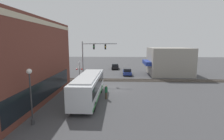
{
  "coord_description": "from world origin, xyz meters",
  "views": [
    {
      "loc": [
        -25.99,
        -0.94,
        6.93
      ],
      "look_at": [
        2.73,
        0.3,
        2.43
      ],
      "focal_mm": 28.0,
      "sensor_mm": 36.0,
      "label": 1
    }
  ],
  "objects_px": {
    "streetlamp": "(31,92)",
    "city_bus": "(89,86)",
    "parked_car_blue": "(127,72)",
    "crossing_signal": "(79,69)",
    "parked_car_black": "(115,66)",
    "pedestrian_near_bus": "(106,92)"
  },
  "relations": [
    {
      "from": "parked_car_blue",
      "to": "pedestrian_near_bus",
      "type": "relative_size",
      "value": 2.59
    },
    {
      "from": "streetlamp",
      "to": "pedestrian_near_bus",
      "type": "bearing_deg",
      "value": -38.92
    },
    {
      "from": "parked_car_blue",
      "to": "pedestrian_near_bus",
      "type": "height_order",
      "value": "pedestrian_near_bus"
    },
    {
      "from": "crossing_signal",
      "to": "pedestrian_near_bus",
      "type": "distance_m",
      "value": 10.98
    },
    {
      "from": "parked_car_blue",
      "to": "streetlamp",
      "type": "bearing_deg",
      "value": 159.18
    },
    {
      "from": "streetlamp",
      "to": "parked_car_black",
      "type": "distance_m",
      "value": 32.99
    },
    {
      "from": "crossing_signal",
      "to": "parked_car_black",
      "type": "bearing_deg",
      "value": -20.75
    },
    {
      "from": "streetlamp",
      "to": "parked_car_blue",
      "type": "distance_m",
      "value": 25.59
    },
    {
      "from": "parked_car_blue",
      "to": "parked_car_black",
      "type": "xyz_separation_m",
      "value": [
        8.49,
        2.8,
        -0.01
      ]
    },
    {
      "from": "crossing_signal",
      "to": "parked_car_black",
      "type": "distance_m",
      "value": 16.94
    },
    {
      "from": "city_bus",
      "to": "streetlamp",
      "type": "height_order",
      "value": "streetlamp"
    },
    {
      "from": "crossing_signal",
      "to": "pedestrian_near_bus",
      "type": "relative_size",
      "value": 2.17
    },
    {
      "from": "parked_car_black",
      "to": "crossing_signal",
      "type": "bearing_deg",
      "value": 159.25
    },
    {
      "from": "crossing_signal",
      "to": "parked_car_blue",
      "type": "bearing_deg",
      "value": -50.31
    },
    {
      "from": "city_bus",
      "to": "pedestrian_near_bus",
      "type": "height_order",
      "value": "city_bus"
    },
    {
      "from": "pedestrian_near_bus",
      "to": "parked_car_black",
      "type": "bearing_deg",
      "value": -1.12
    },
    {
      "from": "city_bus",
      "to": "parked_car_blue",
      "type": "height_order",
      "value": "city_bus"
    },
    {
      "from": "crossing_signal",
      "to": "pedestrian_near_bus",
      "type": "xyz_separation_m",
      "value": [
        -9.4,
        -5.48,
        -1.4
      ]
    },
    {
      "from": "city_bus",
      "to": "parked_car_blue",
      "type": "distance_m",
      "value": 17.98
    },
    {
      "from": "crossing_signal",
      "to": "pedestrian_near_bus",
      "type": "height_order",
      "value": "crossing_signal"
    },
    {
      "from": "streetlamp",
      "to": "city_bus",
      "type": "bearing_deg",
      "value": -28.6
    },
    {
      "from": "parked_car_blue",
      "to": "parked_car_black",
      "type": "bearing_deg",
      "value": 18.26
    }
  ]
}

